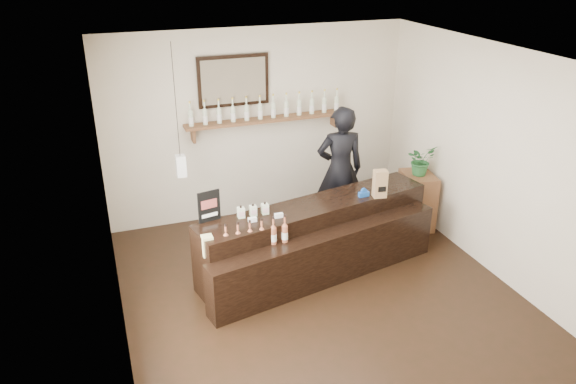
# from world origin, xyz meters

# --- Properties ---
(ground) EXTENTS (5.00, 5.00, 0.00)m
(ground) POSITION_xyz_m (0.00, 0.00, 0.00)
(ground) COLOR black
(ground) RESTS_ON ground
(room_shell) EXTENTS (5.00, 5.00, 5.00)m
(room_shell) POSITION_xyz_m (0.00, 0.00, 1.70)
(room_shell) COLOR beige
(room_shell) RESTS_ON ground
(back_wall_decor) EXTENTS (2.66, 0.96, 1.69)m
(back_wall_decor) POSITION_xyz_m (-0.15, 2.37, 1.76)
(back_wall_decor) COLOR brown
(back_wall_decor) RESTS_ON ground
(counter) EXTENTS (3.19, 1.46, 1.03)m
(counter) POSITION_xyz_m (0.18, 0.58, 0.41)
(counter) COLOR black
(counter) RESTS_ON ground
(promo_sign) EXTENTS (0.27, 0.07, 0.38)m
(promo_sign) POSITION_xyz_m (-1.15, 0.69, 1.07)
(promo_sign) COLOR black
(promo_sign) RESTS_ON counter
(paper_bag) EXTENTS (0.18, 0.15, 0.36)m
(paper_bag) POSITION_xyz_m (1.03, 0.62, 1.06)
(paper_bag) COLOR #9A724A
(paper_bag) RESTS_ON counter
(tape_dispenser) EXTENTS (0.14, 0.06, 0.12)m
(tape_dispenser) POSITION_xyz_m (0.85, 0.69, 0.92)
(tape_dispenser) COLOR #174BA5
(tape_dispenser) RESTS_ON counter
(side_cabinet) EXTENTS (0.50, 0.62, 0.82)m
(side_cabinet) POSITION_xyz_m (2.00, 1.21, 0.41)
(side_cabinet) COLOR brown
(side_cabinet) RESTS_ON ground
(potted_plant) EXTENTS (0.46, 0.42, 0.43)m
(potted_plant) POSITION_xyz_m (2.00, 1.21, 1.04)
(potted_plant) COLOR #27622F
(potted_plant) RESTS_ON side_cabinet
(shopkeeper) EXTENTS (0.82, 0.60, 2.07)m
(shopkeeper) POSITION_xyz_m (0.91, 1.55, 1.04)
(shopkeeper) COLOR black
(shopkeeper) RESTS_ON ground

